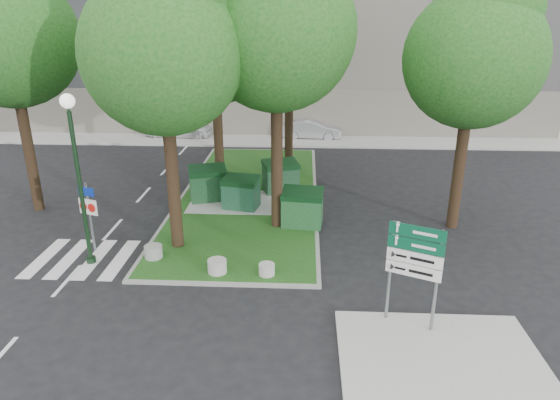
# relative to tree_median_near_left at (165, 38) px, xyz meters

# --- Properties ---
(ground) EXTENTS (120.00, 120.00, 0.00)m
(ground) POSITION_rel_tree_median_near_left_xyz_m (1.41, -2.56, -7.32)
(ground) COLOR black
(ground) RESTS_ON ground
(median_island) EXTENTS (6.00, 16.00, 0.12)m
(median_island) POSITION_rel_tree_median_near_left_xyz_m (1.91, 5.44, -7.26)
(median_island) COLOR #133F12
(median_island) RESTS_ON ground
(median_kerb) EXTENTS (6.30, 16.30, 0.10)m
(median_kerb) POSITION_rel_tree_median_near_left_xyz_m (1.91, 5.44, -7.27)
(median_kerb) COLOR gray
(median_kerb) RESTS_ON ground
(sidewalk_corner) EXTENTS (5.00, 4.00, 0.12)m
(sidewalk_corner) POSITION_rel_tree_median_near_left_xyz_m (7.91, -6.06, -7.26)
(sidewalk_corner) COLOR #999993
(sidewalk_corner) RESTS_ON ground
(building_sidewalk) EXTENTS (42.00, 3.00, 0.12)m
(building_sidewalk) POSITION_rel_tree_median_near_left_xyz_m (1.41, 15.94, -7.26)
(building_sidewalk) COLOR #999993
(building_sidewalk) RESTS_ON ground
(zebra_crossing) EXTENTS (5.00, 3.00, 0.01)m
(zebra_crossing) POSITION_rel_tree_median_near_left_xyz_m (-2.34, -1.06, -7.31)
(zebra_crossing) COLOR silver
(zebra_crossing) RESTS_ON ground
(apartment_building) EXTENTS (41.00, 12.00, 16.00)m
(apartment_building) POSITION_rel_tree_median_near_left_xyz_m (1.41, 23.44, 0.68)
(apartment_building) COLOR #BFA78F
(apartment_building) RESTS_ON ground
(tree_median_near_left) EXTENTS (5.20, 5.20, 10.53)m
(tree_median_near_left) POSITION_rel_tree_median_near_left_xyz_m (0.00, 0.00, 0.00)
(tree_median_near_left) COLOR black
(tree_median_near_left) RESTS_ON ground
(tree_median_near_right) EXTENTS (5.60, 5.60, 11.46)m
(tree_median_near_right) POSITION_rel_tree_median_near_left_xyz_m (3.50, 2.00, 0.67)
(tree_median_near_right) COLOR black
(tree_median_near_right) RESTS_ON ground
(tree_median_mid) EXTENTS (4.80, 4.80, 9.99)m
(tree_median_mid) POSITION_rel_tree_median_near_left_xyz_m (0.50, 6.50, -0.34)
(tree_median_mid) COLOR black
(tree_median_mid) RESTS_ON ground
(tree_median_far) EXTENTS (5.80, 5.80, 11.93)m
(tree_median_far) POSITION_rel_tree_median_near_left_xyz_m (3.70, 9.50, 1.00)
(tree_median_far) COLOR black
(tree_median_far) RESTS_ON ground
(tree_street_left) EXTENTS (5.40, 5.40, 11.00)m
(tree_street_left) POSITION_rel_tree_median_near_left_xyz_m (-7.00, 3.50, 0.33)
(tree_street_left) COLOR black
(tree_street_left) RESTS_ON ground
(tree_street_right) EXTENTS (5.00, 5.00, 10.06)m
(tree_street_right) POSITION_rel_tree_median_near_left_xyz_m (10.50, 2.50, -0.33)
(tree_street_right) COLOR black
(tree_street_right) RESTS_ON ground
(dumpster_a) EXTENTS (1.91, 1.57, 1.54)m
(dumpster_a) POSITION_rel_tree_median_near_left_xyz_m (0.16, 4.72, -6.46)
(dumpster_a) COLOR #0E3618
(dumpster_a) RESTS_ON median_island
(dumpster_b) EXTENTS (1.69, 1.34, 1.40)m
(dumpster_b) POSITION_rel_tree_median_near_left_xyz_m (1.76, 3.77, -6.52)
(dumpster_b) COLOR #113D25
(dumpster_b) RESTS_ON median_island
(dumpster_c) EXTENTS (1.88, 1.59, 1.49)m
(dumpster_c) POSITION_rel_tree_median_near_left_xyz_m (3.36, 5.98, -6.48)
(dumpster_c) COLOR #0F331A
(dumpster_c) RESTS_ON median_island
(dumpster_d) EXTENTS (1.72, 1.29, 1.50)m
(dumpster_d) POSITION_rel_tree_median_near_left_xyz_m (4.41, 2.03, -6.48)
(dumpster_d) COLOR #15451E
(dumpster_d) RESTS_ON median_island
(bollard_left) EXTENTS (0.61, 0.61, 0.44)m
(bollard_left) POSITION_rel_tree_median_near_left_xyz_m (-0.69, -1.06, -6.98)
(bollard_left) COLOR gray
(bollard_left) RESTS_ON median_island
(bollard_right) EXTENTS (0.52, 0.52, 0.37)m
(bollard_right) POSITION_rel_tree_median_near_left_xyz_m (3.31, -2.06, -7.01)
(bollard_right) COLOR #ACACA7
(bollard_right) RESTS_ON median_island
(bollard_mid) EXTENTS (0.62, 0.62, 0.44)m
(bollard_mid) POSITION_rel_tree_median_near_left_xyz_m (1.69, -1.99, -6.98)
(bollard_mid) COLOR #A7A6A2
(bollard_mid) RESTS_ON median_island
(litter_bin) EXTENTS (0.36, 0.36, 0.63)m
(litter_bin) POSITION_rel_tree_median_near_left_xyz_m (3.91, 7.59, -6.88)
(litter_bin) COLOR gold
(litter_bin) RESTS_ON median_island
(street_lamp) EXTENTS (0.46, 0.46, 5.76)m
(street_lamp) POSITION_rel_tree_median_near_left_xyz_m (-2.80, -1.32, -3.70)
(street_lamp) COLOR black
(street_lamp) RESTS_ON ground
(traffic_sign_pole) EXTENTS (0.74, 0.31, 2.58)m
(traffic_sign_pole) POSITION_rel_tree_median_near_left_xyz_m (-3.05, -0.40, -5.66)
(traffic_sign_pole) COLOR slate
(traffic_sign_pole) RESTS_ON ground
(directional_sign) EXTENTS (1.34, 0.65, 2.91)m
(directional_sign) POSITION_rel_tree_median_near_left_xyz_m (7.36, -4.56, -5.26)
(directional_sign) COLOR slate
(directional_sign) RESTS_ON sidewalk_corner
(car_white) EXTENTS (4.59, 1.98, 1.54)m
(car_white) POSITION_rel_tree_median_near_left_xyz_m (-4.12, 16.80, -6.55)
(car_white) COLOR silver
(car_white) RESTS_ON ground
(car_silver) EXTENTS (4.04, 1.60, 1.31)m
(car_silver) POSITION_rel_tree_median_near_left_xyz_m (4.91, 16.88, -6.66)
(car_silver) COLOR #9A9BA2
(car_silver) RESTS_ON ground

